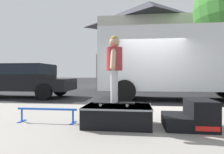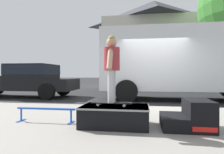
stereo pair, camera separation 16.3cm
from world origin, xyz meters
name	(u,v)px [view 1 (the left image)]	position (x,y,z in m)	size (l,w,h in m)	color
ground_plane	(155,107)	(0.00, 0.00, 0.00)	(140.00, 140.00, 0.00)	black
sidewalk_slab	(168,130)	(0.00, -3.00, 0.06)	(50.00, 5.00, 0.12)	gray
skate_box	(118,115)	(-0.96, -3.05, 0.33)	(1.28, 0.87, 0.38)	black
kicker_ramp	(192,116)	(0.42, -3.05, 0.34)	(0.87, 0.81, 0.53)	black
grind_rail	(47,112)	(-2.42, -2.97, 0.33)	(1.26, 0.28, 0.29)	blue
skateboard	(114,103)	(-1.02, -3.09, 0.56)	(0.79, 0.22, 0.07)	black
skater_kid	(114,63)	(-1.02, -3.09, 1.32)	(0.31, 0.65, 1.27)	silver
box_truck	(180,61)	(1.29, 2.20, 1.70)	(6.91, 2.63, 3.05)	silver
pickup_truck_black	(19,79)	(-6.35, 2.24, 0.89)	(5.70, 2.09, 1.61)	black
house_behind	(149,43)	(0.60, 13.20, 4.24)	(9.54, 8.23, 8.40)	beige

